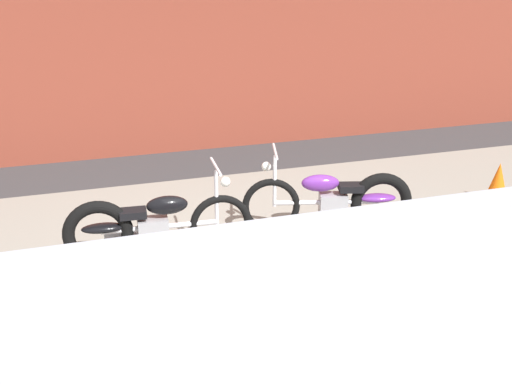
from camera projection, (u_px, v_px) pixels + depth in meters
name	position (u px, v px, depth m)	size (l,w,h in m)	color
ground_plane	(276.00, 288.00, 6.19)	(80.00, 80.00, 0.00)	#38383A
sidewalk_slab	(228.00, 222.00, 7.75)	(36.00, 3.50, 0.01)	gray
motorcycle_black	(146.00, 226.00, 6.64)	(2.01, 0.58, 1.03)	black
motorcycle_purple	(340.00, 201.00, 7.35)	(1.96, 0.79, 1.03)	black
traffic_cone	(498.00, 185.00, 8.31)	(0.40, 0.40, 0.55)	orange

